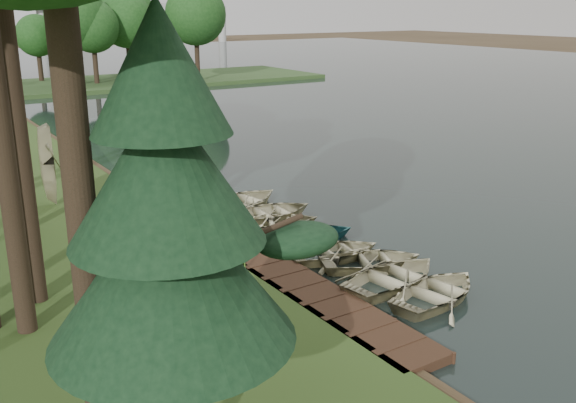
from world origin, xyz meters
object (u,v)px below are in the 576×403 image
rowboat_0 (438,289)px  stored_rowboat (54,197)px  rowboat_2 (372,258)px  boardwalk (251,257)px  rowboat_1 (394,274)px  pine_tree (167,212)px

rowboat_0 → stored_rowboat: (-6.84, 14.26, 0.24)m
rowboat_0 → rowboat_2: bearing=-11.2°
boardwalk → rowboat_0: rowboat_0 is taller
rowboat_2 → stored_rowboat: stored_rowboat is taller
rowboat_1 → pine_tree: bearing=107.7°
rowboat_2 → pine_tree: (-8.99, -5.75, 4.66)m
rowboat_0 → rowboat_1: 1.44m
rowboat_1 → stored_rowboat: bearing=17.7°
rowboat_2 → pine_tree: bearing=143.9°
pine_tree → rowboat_1: bearing=26.7°
boardwalk → pine_tree: pine_tree is taller
rowboat_2 → rowboat_0: bearing=-158.0°
rowboat_1 → rowboat_2: 1.42m
rowboat_0 → rowboat_2: rowboat_0 is taller
rowboat_0 → pine_tree: size_ratio=0.43×
rowboat_0 → stored_rowboat: stored_rowboat is taller
rowboat_1 → rowboat_2: size_ratio=1.11×
rowboat_1 → rowboat_0: bearing=-174.8°
boardwalk → rowboat_1: 4.75m
rowboat_2 → pine_tree: pine_tree is taller
stored_rowboat → boardwalk: bearing=-149.4°
rowboat_1 → rowboat_2: bearing=-22.1°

